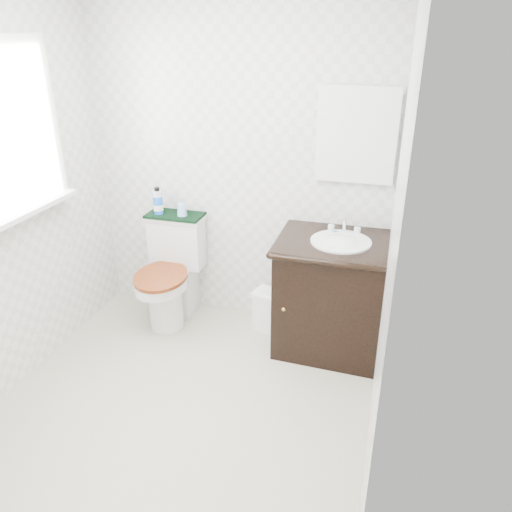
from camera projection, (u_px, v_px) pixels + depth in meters
The scene contains 12 objects.
floor at pixel (181, 408), 3.00m from camera, with size 2.40×2.40×0.00m, color #B0AB8E.
wall_back at pixel (238, 164), 3.55m from camera, with size 2.40×2.40×0.00m, color silver.
wall_right at pixel (391, 245), 2.23m from camera, with size 2.40×2.40×0.00m, color silver.
window at pixel (8, 131), 2.84m from camera, with size 0.02×0.70×0.90m, color white.
mirror at pixel (356, 136), 3.23m from camera, with size 0.50×0.02×0.60m, color silver.
toilet at pixel (172, 276), 3.82m from camera, with size 0.44×0.65×0.80m.
vanity at pixel (333, 292), 3.42m from camera, with size 0.78×0.67×0.92m.
trash_bin at pixel (269, 311), 3.73m from camera, with size 0.26×0.23×0.32m.
towel at pixel (175, 215), 3.74m from camera, with size 0.42×0.22×0.02m, color black.
mouthwash_bottle at pixel (158, 202), 3.71m from camera, with size 0.07×0.07×0.20m.
cup at pixel (182, 210), 3.69m from camera, with size 0.07×0.07×0.09m, color #8EB7E9.
soap_bar at pixel (335, 232), 3.37m from camera, with size 0.06×0.04×0.02m, color #187074.
Camera 1 is at (1.07, -2.14, 2.09)m, focal length 35.00 mm.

